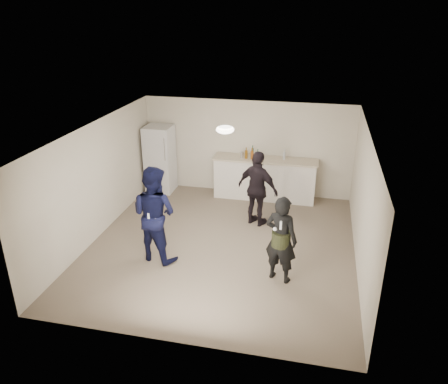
% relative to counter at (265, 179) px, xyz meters
% --- Properties ---
extents(floor, '(6.00, 6.00, 0.00)m').
position_rel_counter_xyz_m(floor, '(-0.54, -2.67, -0.53)').
color(floor, '#6B5B4C').
rests_on(floor, ground).
extents(ceiling, '(6.00, 6.00, 0.00)m').
position_rel_counter_xyz_m(ceiling, '(-0.54, -2.67, 1.98)').
color(ceiling, silver).
rests_on(ceiling, wall_back).
extents(wall_back, '(6.00, 0.00, 6.00)m').
position_rel_counter_xyz_m(wall_back, '(-0.54, 0.33, 0.72)').
color(wall_back, beige).
rests_on(wall_back, floor).
extents(wall_front, '(6.00, 0.00, 6.00)m').
position_rel_counter_xyz_m(wall_front, '(-0.54, -5.67, 0.72)').
color(wall_front, beige).
rests_on(wall_front, floor).
extents(wall_left, '(0.00, 6.00, 6.00)m').
position_rel_counter_xyz_m(wall_left, '(-3.29, -2.67, 0.72)').
color(wall_left, beige).
rests_on(wall_left, floor).
extents(wall_right, '(0.00, 6.00, 6.00)m').
position_rel_counter_xyz_m(wall_right, '(2.21, -2.67, 0.72)').
color(wall_right, beige).
rests_on(wall_right, floor).
extents(counter, '(2.60, 0.56, 1.05)m').
position_rel_counter_xyz_m(counter, '(0.00, 0.00, 0.00)').
color(counter, silver).
rests_on(counter, floor).
extents(counter_top, '(2.68, 0.64, 0.04)m').
position_rel_counter_xyz_m(counter_top, '(0.00, 0.00, 0.55)').
color(counter_top, beige).
rests_on(counter_top, counter).
extents(fridge, '(0.70, 0.70, 1.80)m').
position_rel_counter_xyz_m(fridge, '(-2.84, -0.07, 0.38)').
color(fridge, silver).
rests_on(fridge, floor).
extents(fridge_handle, '(0.02, 0.02, 0.60)m').
position_rel_counter_xyz_m(fridge_handle, '(-2.56, -0.44, 0.78)').
color(fridge_handle, silver).
rests_on(fridge_handle, fridge).
extents(ceiling_dome, '(0.36, 0.36, 0.16)m').
position_rel_counter_xyz_m(ceiling_dome, '(-0.54, -2.37, 1.93)').
color(ceiling_dome, white).
rests_on(ceiling_dome, ceiling).
extents(shaker, '(0.08, 0.08, 0.17)m').
position_rel_counter_xyz_m(shaker, '(-0.61, -0.05, 0.65)').
color(shaker, silver).
rests_on(shaker, counter_top).
extents(man, '(1.12, 0.98, 1.95)m').
position_rel_counter_xyz_m(man, '(-1.72, -3.42, 0.45)').
color(man, '#0F1242').
rests_on(man, floor).
extents(woman, '(0.71, 0.58, 1.68)m').
position_rel_counter_xyz_m(woman, '(0.77, -3.65, 0.31)').
color(woman, black).
rests_on(woman, floor).
extents(camo_shorts, '(0.34, 0.34, 0.28)m').
position_rel_counter_xyz_m(camo_shorts, '(0.77, -3.65, 0.32)').
color(camo_shorts, '#2E3719').
rests_on(camo_shorts, woman).
extents(spectator, '(1.12, 0.83, 1.76)m').
position_rel_counter_xyz_m(spectator, '(0.03, -1.52, 0.36)').
color(spectator, black).
rests_on(spectator, floor).
extents(remote_man, '(0.04, 0.04, 0.15)m').
position_rel_counter_xyz_m(remote_man, '(-1.72, -3.70, 0.53)').
color(remote_man, white).
rests_on(remote_man, man).
extents(nunchuk_man, '(0.07, 0.07, 0.07)m').
position_rel_counter_xyz_m(nunchuk_man, '(-1.60, -3.67, 0.45)').
color(nunchuk_man, silver).
rests_on(nunchuk_man, man).
extents(remote_woman, '(0.04, 0.04, 0.15)m').
position_rel_counter_xyz_m(remote_woman, '(0.77, -3.90, 0.72)').
color(remote_woman, silver).
rests_on(remote_woman, woman).
extents(nunchuk_woman, '(0.07, 0.07, 0.07)m').
position_rel_counter_xyz_m(nunchuk_woman, '(0.67, -3.87, 0.62)').
color(nunchuk_woman, white).
rests_on(nunchuk_woman, woman).
extents(bottle_cluster, '(1.03, 0.31, 0.27)m').
position_rel_counter_xyz_m(bottle_cluster, '(-0.21, -0.07, 0.67)').
color(bottle_cluster, '#17522E').
rests_on(bottle_cluster, counter_top).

